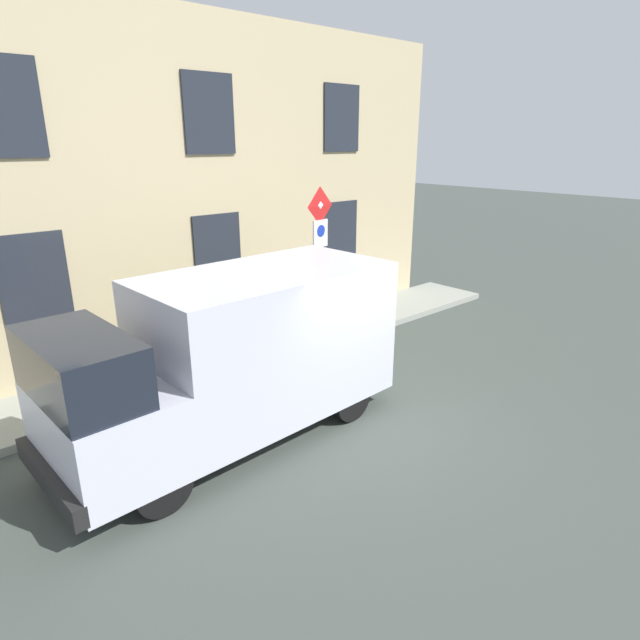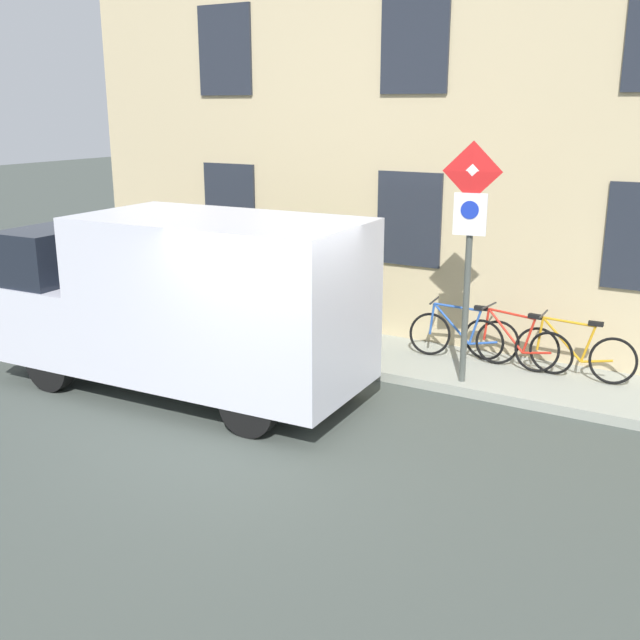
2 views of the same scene
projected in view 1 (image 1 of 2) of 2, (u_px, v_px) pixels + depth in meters
The scene contains 10 objects.
ground_plane at pixel (361, 416), 8.80m from camera, with size 80.00×80.00×0.00m, color #3F4641.
sidewalk_slab at pixel (245, 353), 11.22m from camera, with size 1.75×14.94×0.14m, color gray.
building_facade at pixel (205, 190), 11.03m from camera, with size 0.75×12.94×6.70m.
sign_post_stacked at pixel (319, 244), 10.99m from camera, with size 0.18×0.56×3.20m.
delivery_van at pixel (236, 354), 7.86m from camera, with size 2.22×5.41×2.50m.
bicycle_orange at pixel (333, 303), 13.08m from camera, with size 0.46×1.71×0.89m.
bicycle_red at pixel (307, 310), 12.57m from camera, with size 0.46×1.71×0.89m.
bicycle_blue at pixel (279, 318), 12.05m from camera, with size 0.46×1.72×0.89m.
pedestrian at pixel (176, 329), 9.67m from camera, with size 0.48×0.45×1.72m.
litter_bin at pixel (222, 346), 10.15m from camera, with size 0.44×0.44×0.90m, color #2D5133.
Camera 1 is at (-5.41, 5.68, 4.35)m, focal length 29.77 mm.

